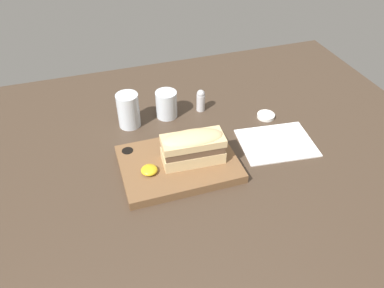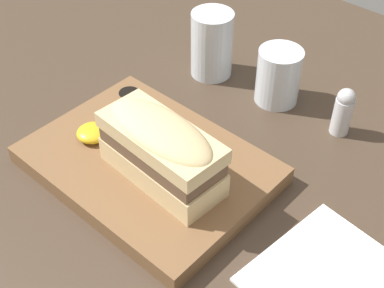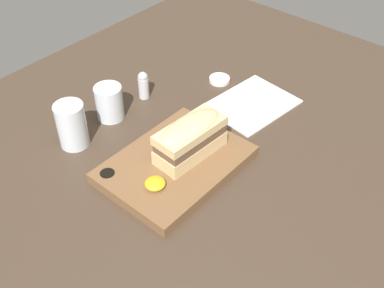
{
  "view_description": "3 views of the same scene",
  "coord_description": "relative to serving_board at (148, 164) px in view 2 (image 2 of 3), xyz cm",
  "views": [
    {
      "loc": [
        -20.28,
        -72.14,
        66.42
      ],
      "look_at": [
        0.71,
        -7.07,
        10.01
      ],
      "focal_mm": 35.0,
      "sensor_mm": 36.0,
      "label": 1
    },
    {
      "loc": [
        33.0,
        -36.74,
        49.15
      ],
      "look_at": [
        2.51,
        -2.93,
        7.81
      ],
      "focal_mm": 50.0,
      "sensor_mm": 36.0,
      "label": 2
    },
    {
      "loc": [
        -53.23,
        -53.85,
        69.84
      ],
      "look_at": [
        -0.39,
        -8.29,
        8.9
      ],
      "focal_mm": 45.0,
      "sensor_mm": 36.0,
      "label": 3
    }
  ],
  "objects": [
    {
      "name": "sandwich",
      "position": [
        3.56,
        -1.01,
        5.63
      ],
      "size": [
        15.43,
        7.43,
        8.3
      ],
      "rotation": [
        0.0,
        0.0,
        -0.06
      ],
      "color": "#DBBC84",
      "rests_on": "serving_board"
    },
    {
      "name": "water_glass",
      "position": [
        -8.18,
        21.5,
        3.18
      ],
      "size": [
        6.24,
        6.24,
        10.05
      ],
      "color": "silver",
      "rests_on": "dining_table"
    },
    {
      "name": "dining_table",
      "position": [
        2.42,
        5.51,
        -2.18
      ],
      "size": [
        144.05,
        100.6,
        2.0
      ],
      "color": "#423326",
      "rests_on": "ground"
    },
    {
      "name": "serving_board",
      "position": [
        0.0,
        0.0,
        0.0
      ],
      "size": [
        28.56,
        20.82,
        2.41
      ],
      "color": "brown",
      "rests_on": "dining_table"
    },
    {
      "name": "mustard_dollop",
      "position": [
        -7.73,
        -2.07,
        1.97
      ],
      "size": [
        3.97,
        3.97,
        1.59
      ],
      "color": "gold",
      "rests_on": "serving_board"
    },
    {
      "name": "wine_glass",
      "position": [
        3.11,
        22.65,
        2.44
      ],
      "size": [
        6.22,
        6.22,
        8.04
      ],
      "color": "silver",
      "rests_on": "dining_table"
    },
    {
      "name": "salt_shaker",
      "position": [
        13.6,
        22.42,
        2.37
      ],
      "size": [
        2.53,
        2.53,
        6.94
      ],
      "color": "silver",
      "rests_on": "dining_table"
    }
  ]
}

